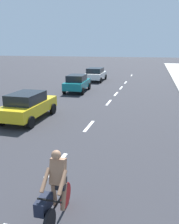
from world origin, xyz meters
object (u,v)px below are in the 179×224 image
Objects in this scene: cyclist at (55,191)px; parked_car_white at (96,74)px; parked_car_teal at (77,83)px; parked_car_yellow at (28,105)px.

cyclist is 0.39× the size of parked_car_white.
cyclist reaches higher than parked_car_teal.
parked_car_white is (-4.80, 23.33, 0.01)m from cyclist.
cyclist is at bearing -76.96° from parked_car_teal.
parked_car_teal is at bearing -90.52° from parked_car_white.
parked_car_white is at bearing 87.17° from parked_car_teal.
cyclist reaches higher than parked_car_white.
parked_car_teal is 0.88× the size of parked_car_white.
parked_car_yellow is 1.01× the size of parked_car_teal.
cyclist reaches higher than parked_car_yellow.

